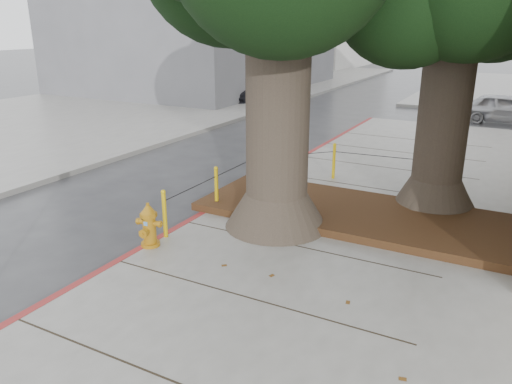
# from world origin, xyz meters

# --- Properties ---
(ground) EXTENTS (140.00, 140.00, 0.00)m
(ground) POSITION_xyz_m (0.00, 0.00, 0.00)
(ground) COLOR #28282B
(ground) RESTS_ON ground
(sidewalk_opposite) EXTENTS (14.00, 60.00, 0.15)m
(sidewalk_opposite) POSITION_xyz_m (-14.00, 10.00, 0.07)
(sidewalk_opposite) COLOR slate
(sidewalk_opposite) RESTS_ON ground
(curb_red) EXTENTS (0.14, 26.00, 0.16)m
(curb_red) POSITION_xyz_m (-2.00, 2.50, 0.07)
(curb_red) COLOR maroon
(curb_red) RESTS_ON ground
(planter_bed) EXTENTS (6.40, 2.60, 0.16)m
(planter_bed) POSITION_xyz_m (0.90, 3.90, 0.23)
(planter_bed) COLOR black
(planter_bed) RESTS_ON sidewalk_main
(bollard_ring) EXTENTS (3.79, 5.39, 0.95)m
(bollard_ring) POSITION_xyz_m (-0.87, 4.38, 0.66)
(bollard_ring) COLOR gold
(bollard_ring) RESTS_ON sidewalk_main
(fire_hydrant) EXTENTS (0.44, 0.41, 0.83)m
(fire_hydrant) POSITION_xyz_m (-1.90, 0.75, 0.55)
(fire_hydrant) COLOR #B57712
(fire_hydrant) RESTS_ON sidewalk_main
(car_silver) EXTENTS (3.67, 1.55, 1.24)m
(car_silver) POSITION_xyz_m (3.03, 17.65, 0.62)
(car_silver) COLOR #B1B1B6
(car_silver) RESTS_ON ground
(car_dark) EXTENTS (2.30, 4.47, 1.24)m
(car_dark) POSITION_xyz_m (-9.34, 18.21, 0.62)
(car_dark) COLOR black
(car_dark) RESTS_ON ground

